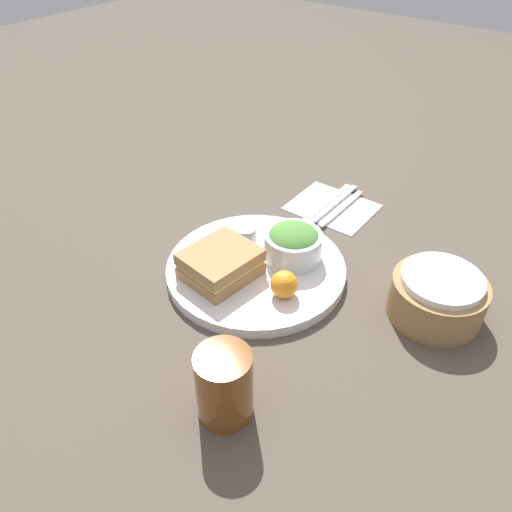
# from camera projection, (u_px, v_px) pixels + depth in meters

# --- Properties ---
(ground_plane) EXTENTS (4.00, 4.00, 0.00)m
(ground_plane) POSITION_uv_depth(u_px,v_px,m) (256.00, 273.00, 0.92)
(ground_plane) COLOR #4C4238
(plate) EXTENTS (0.33, 0.33, 0.02)m
(plate) POSITION_uv_depth(u_px,v_px,m) (256.00, 269.00, 0.91)
(plate) COLOR silver
(plate) RESTS_ON ground_plane
(sandwich) EXTENTS (0.13, 0.12, 0.05)m
(sandwich) POSITION_uv_depth(u_px,v_px,m) (220.00, 264.00, 0.87)
(sandwich) COLOR #A37A4C
(sandwich) RESTS_ON plate
(salad_bowl) EXTENTS (0.11, 0.11, 0.07)m
(salad_bowl) POSITION_uv_depth(u_px,v_px,m) (293.00, 243.00, 0.90)
(salad_bowl) COLOR silver
(salad_bowl) RESTS_ON plate
(dressing_cup) EXTENTS (0.04, 0.04, 0.04)m
(dressing_cup) POSITION_uv_depth(u_px,v_px,m) (245.00, 236.00, 0.94)
(dressing_cup) COLOR #B7B7BC
(dressing_cup) RESTS_ON plate
(orange_wedge) EXTENTS (0.05, 0.05, 0.05)m
(orange_wedge) POSITION_uv_depth(u_px,v_px,m) (284.00, 284.00, 0.83)
(orange_wedge) COLOR orange
(orange_wedge) RESTS_ON plate
(drink_glass) EXTENTS (0.08, 0.08, 0.11)m
(drink_glass) POSITION_uv_depth(u_px,v_px,m) (224.00, 385.00, 0.66)
(drink_glass) COLOR brown
(drink_glass) RESTS_ON ground_plane
(bread_basket) EXTENTS (0.15, 0.15, 0.08)m
(bread_basket) POSITION_uv_depth(u_px,v_px,m) (437.00, 296.00, 0.81)
(bread_basket) COLOR #997547
(bread_basket) RESTS_ON ground_plane
(napkin) EXTENTS (0.14, 0.17, 0.00)m
(napkin) POSITION_uv_depth(u_px,v_px,m) (334.00, 207.00, 1.09)
(napkin) COLOR white
(napkin) RESTS_ON ground_plane
(fork) EXTENTS (0.19, 0.01, 0.01)m
(fork) POSITION_uv_depth(u_px,v_px,m) (327.00, 203.00, 1.10)
(fork) COLOR silver
(fork) RESTS_ON napkin
(knife) EXTENTS (0.20, 0.01, 0.01)m
(knife) POSITION_uv_depth(u_px,v_px,m) (334.00, 206.00, 1.09)
(knife) COLOR silver
(knife) RESTS_ON napkin
(spoon) EXTENTS (0.17, 0.01, 0.01)m
(spoon) POSITION_uv_depth(u_px,v_px,m) (341.00, 208.00, 1.08)
(spoon) COLOR silver
(spoon) RESTS_ON napkin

